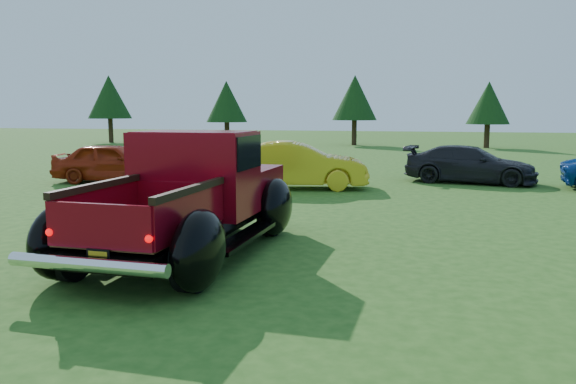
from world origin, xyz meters
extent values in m
plane|color=#275217|center=(0.00, 0.00, 0.00)|extent=(120.00, 120.00, 0.00)
cylinder|color=#332114|center=(-22.00, 30.00, 0.94)|extent=(0.36, 0.36, 1.87)
cone|color=black|center=(-22.00, 30.00, 3.54)|extent=(3.33, 3.33, 3.33)
cylinder|color=#332114|center=(-12.00, 29.00, 0.83)|extent=(0.36, 0.36, 1.66)
cone|color=black|center=(-12.00, 29.00, 3.13)|extent=(2.94, 2.94, 2.94)
cylinder|color=#332114|center=(-3.00, 31.00, 0.90)|extent=(0.36, 0.36, 1.80)
cone|color=black|center=(-3.00, 31.00, 3.40)|extent=(3.20, 3.20, 3.20)
cylinder|color=#332114|center=(6.00, 30.00, 0.79)|extent=(0.36, 0.36, 1.58)
cone|color=black|center=(6.00, 30.00, 2.99)|extent=(2.82, 2.82, 2.82)
cylinder|color=black|center=(-3.01, -2.73, 0.45)|extent=(0.30, 0.91, 0.91)
cylinder|color=black|center=(-1.09, -2.78, 0.45)|extent=(0.30, 0.91, 0.91)
cylinder|color=black|center=(-2.90, 0.89, 0.45)|extent=(0.30, 0.91, 0.91)
cylinder|color=black|center=(-0.98, 0.84, 0.45)|extent=(0.30, 0.91, 0.91)
cube|color=black|center=(-1.99, -0.89, 0.51)|extent=(1.74, 5.36, 0.23)
cube|color=maroon|center=(-1.94, 0.98, 0.97)|extent=(1.97, 1.75, 0.70)
cube|color=silver|center=(-1.91, 1.85, 0.96)|extent=(1.81, 0.12, 0.57)
cube|color=maroon|center=(-1.98, -0.49, 1.36)|extent=(2.05, 1.36, 1.47)
cube|color=black|center=(-1.98, -0.49, 1.75)|extent=(2.09, 1.25, 0.57)
cube|color=maroon|center=(-1.98, -0.49, 2.06)|extent=(1.96, 1.24, 0.09)
cube|color=brown|center=(-2.04, -2.30, 0.70)|extent=(1.59, 2.31, 0.06)
cube|color=maroon|center=(-2.80, -2.28, 1.00)|extent=(0.12, 2.26, 0.59)
cube|color=maroon|center=(-1.27, -2.33, 1.00)|extent=(0.12, 2.26, 0.59)
cube|color=maroon|center=(-2.00, -1.17, 1.00)|extent=(1.53, 0.10, 0.59)
cube|color=maroon|center=(-2.07, -3.43, 1.00)|extent=(1.53, 0.11, 0.59)
cube|color=black|center=(-2.80, -2.28, 1.35)|extent=(0.17, 2.27, 0.10)
cube|color=black|center=(-1.27, -2.33, 1.35)|extent=(0.17, 2.27, 0.10)
ellipsoid|color=black|center=(-3.12, -2.72, 0.59)|extent=(0.56, 1.21, 1.00)
ellipsoid|color=black|center=(-0.98, -2.79, 0.59)|extent=(0.56, 1.21, 1.00)
ellipsoid|color=black|center=(-3.02, 0.90, 0.59)|extent=(0.56, 1.21, 1.00)
ellipsoid|color=black|center=(-0.87, 0.83, 0.59)|extent=(0.56, 1.21, 1.00)
cube|color=black|center=(-3.07, -0.91, 0.37)|extent=(0.43, 2.39, 0.07)
cube|color=black|center=(-0.92, -0.98, 0.37)|extent=(0.43, 2.39, 0.07)
cylinder|color=silver|center=(-2.08, -3.72, 0.57)|extent=(2.21, 0.25, 0.18)
cube|color=black|center=(-2.07, -3.48, 0.62)|extent=(0.34, 0.03, 0.17)
cube|color=gold|center=(-2.07, -3.49, 0.62)|extent=(0.27, 0.02, 0.11)
sphere|color=#CC0505|center=(-2.80, -3.45, 0.88)|extent=(0.10, 0.10, 0.10)
sphere|color=#CC0505|center=(-1.35, -3.49, 0.88)|extent=(0.10, 0.10, 0.10)
imported|color=#9C260E|center=(-8.50, 7.70, 0.69)|extent=(4.25, 2.29, 1.37)
imported|color=gold|center=(-2.01, 7.66, 0.75)|extent=(4.76, 2.47, 1.49)
imported|color=black|center=(3.50, 10.47, 0.64)|extent=(4.62, 2.50, 1.27)
camera|label=1|loc=(1.94, -9.69, 2.46)|focal=35.00mm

